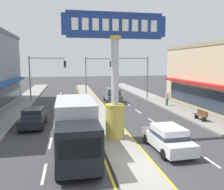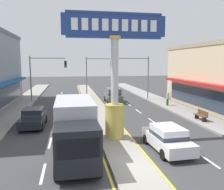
# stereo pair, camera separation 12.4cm
# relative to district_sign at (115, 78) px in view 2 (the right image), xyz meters

# --- Properties ---
(ground_plane) EXTENTS (160.00, 160.00, 0.00)m
(ground_plane) POSITION_rel_district_sign_xyz_m (0.00, -4.78, -4.25)
(ground_plane) COLOR #3A3A3D
(median_strip) EXTENTS (2.17, 52.00, 0.14)m
(median_strip) POSITION_rel_district_sign_xyz_m (0.00, 13.22, -4.18)
(median_strip) COLOR gray
(median_strip) RESTS_ON ground
(sidewalk_left) EXTENTS (2.90, 60.00, 0.18)m
(sidewalk_left) POSITION_rel_district_sign_xyz_m (-9.14, 11.22, -4.16)
(sidewalk_left) COLOR gray
(sidewalk_left) RESTS_ON ground
(sidewalk_right) EXTENTS (2.90, 60.00, 0.18)m
(sidewalk_right) POSITION_rel_district_sign_xyz_m (9.14, 11.22, -4.16)
(sidewalk_right) COLOR gray
(sidewalk_right) RESTS_ON ground
(lane_markings) EXTENTS (8.91, 52.00, 0.01)m
(lane_markings) POSITION_rel_district_sign_xyz_m (-0.00, 11.87, -4.25)
(lane_markings) COLOR silver
(lane_markings) RESTS_ON ground
(district_sign) EXTENTS (6.91, 1.35, 8.43)m
(district_sign) POSITION_rel_district_sign_xyz_m (0.00, 0.00, 0.00)
(district_sign) COLOR gold
(district_sign) RESTS_ON median_strip
(traffic_light_left_side) EXTENTS (4.86, 0.46, 6.20)m
(traffic_light_left_side) POSITION_rel_district_sign_xyz_m (-6.32, 17.20, -0.00)
(traffic_light_left_side) COLOR slate
(traffic_light_left_side) RESTS_ON ground
(traffic_light_right_side) EXTENTS (4.86, 0.46, 6.20)m
(traffic_light_right_side) POSITION_rel_district_sign_xyz_m (6.32, 16.49, -0.00)
(traffic_light_right_side) COLOR slate
(traffic_light_right_side) RESTS_ON ground
(traffic_light_median_far) EXTENTS (4.20, 0.46, 6.20)m
(traffic_light_median_far) POSITION_rel_district_sign_xyz_m (1.17, 21.34, -0.06)
(traffic_light_median_far) COLOR slate
(traffic_light_median_far) RESTS_ON ground
(box_truck_near_right_lane) EXTENTS (2.30, 6.92, 3.12)m
(box_truck_near_right_lane) POSITION_rel_district_sign_xyz_m (-2.75, -2.34, -2.56)
(box_truck_near_right_lane) COLOR black
(box_truck_near_right_lane) RESTS_ON ground
(suv_far_right_lane) EXTENTS (2.03, 4.63, 1.90)m
(suv_far_right_lane) POSITION_rel_district_sign_xyz_m (2.73, 15.18, -3.27)
(suv_far_right_lane) COLOR #4C5156
(suv_far_right_lane) RESTS_ON ground
(sedan_near_left_lane) EXTENTS (1.91, 4.34, 1.53)m
(sedan_near_left_lane) POSITION_rel_district_sign_xyz_m (-6.03, 4.48, -3.46)
(sedan_near_left_lane) COLOR black
(sedan_near_left_lane) RESTS_ON ground
(sedan_mid_left_lane) EXTENTS (1.96, 4.36, 1.53)m
(sedan_mid_left_lane) POSITION_rel_district_sign_xyz_m (-2.74, 10.66, -3.46)
(sedan_mid_left_lane) COLOR tan
(sedan_mid_left_lane) RESTS_ON ground
(sedan_far_left_oncoming) EXTENTS (1.97, 4.37, 1.53)m
(sedan_far_left_oncoming) POSITION_rel_district_sign_xyz_m (2.74, -2.64, -3.46)
(sedan_far_left_oncoming) COLOR silver
(sedan_far_left_oncoming) RESTS_ON ground
(street_bench) EXTENTS (0.48, 1.60, 0.88)m
(street_bench) POSITION_rel_district_sign_xyz_m (8.55, 3.27, -3.60)
(street_bench) COLOR brown
(street_bench) RESTS_ON sidewalk_right
(pedestrian_far_side) EXTENTS (0.45, 0.42, 1.67)m
(pedestrian_far_side) POSITION_rel_district_sign_xyz_m (8.55, 10.68, -3.13)
(pedestrian_far_side) COLOR #336B3D
(pedestrian_far_side) RESTS_ON sidewalk_right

